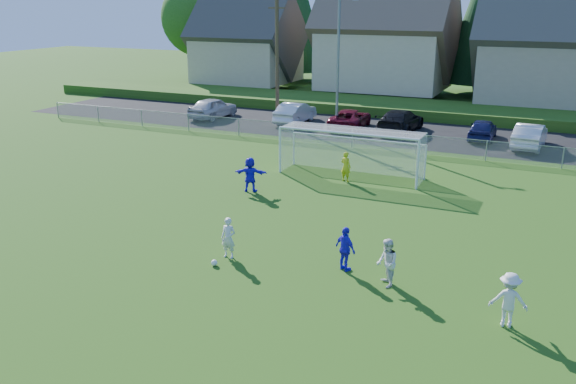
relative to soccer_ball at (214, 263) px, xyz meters
name	(u,v)px	position (x,y,z in m)	size (l,w,h in m)	color
ground	(176,312)	(0.66, -3.28, -0.11)	(160.00, 160.00, 0.00)	#193D0C
asphalt_lot	(405,133)	(0.66, 24.22, -0.10)	(60.00, 60.00, 0.00)	black
grass_embankment	(429,110)	(0.66, 31.72, 0.29)	(70.00, 6.00, 0.80)	#1E420F
soccer_ball	(214,263)	(0.00, 0.00, 0.00)	(0.22, 0.22, 0.22)	white
player_white_a	(228,238)	(0.10, 0.84, 0.63)	(0.54, 0.35, 1.48)	silver
player_white_b	(387,263)	(5.83, 0.97, 0.68)	(0.77, 0.60, 1.59)	silver
player_white_c	(509,300)	(9.62, -0.08, 0.70)	(1.05, 0.60, 1.62)	silver
player_blue_a	(345,249)	(4.24, 1.54, 0.67)	(0.91, 0.38, 1.55)	#2416D2
player_blue_b	(250,174)	(-2.86, 8.10, 0.73)	(1.56, 0.50, 1.68)	#2416D2
goalkeeper	(346,167)	(0.74, 11.57, 0.66)	(0.56, 0.37, 1.53)	#CACB17
car_a	(213,108)	(-14.31, 23.60, 0.68)	(1.87, 4.66, 1.59)	#B1B2B9
car_b	(295,113)	(-7.71, 24.42, 0.66)	(1.62, 4.65, 1.53)	silver
car_c	(350,119)	(-3.39, 24.27, 0.57)	(2.26, 4.91, 1.36)	#5A0A1B
car_d	(400,121)	(0.18, 24.48, 0.67)	(2.19, 5.38, 1.56)	black
car_e	(483,129)	(5.70, 24.35, 0.57)	(1.61, 4.00, 1.36)	#12153F
car_f	(530,136)	(8.66, 23.17, 0.65)	(1.61, 4.61, 1.52)	silver
soccer_goal	(353,145)	(0.66, 12.77, 1.52)	(7.42, 1.90, 2.50)	white
chainlink_fence	(384,140)	(0.66, 18.72, 0.52)	(52.06, 0.06, 1.20)	gray
streetlight	(339,61)	(-3.79, 22.72, 4.73)	(1.38, 0.18, 9.00)	slate
utility_pole	(277,52)	(-8.84, 23.72, 5.04)	(1.60, 0.26, 10.00)	#473321
houses_row	(477,17)	(2.63, 39.19, 7.22)	(53.90, 11.45, 13.27)	tan
tree_row	(476,20)	(1.70, 45.46, 6.80)	(65.98, 12.36, 13.80)	#382616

